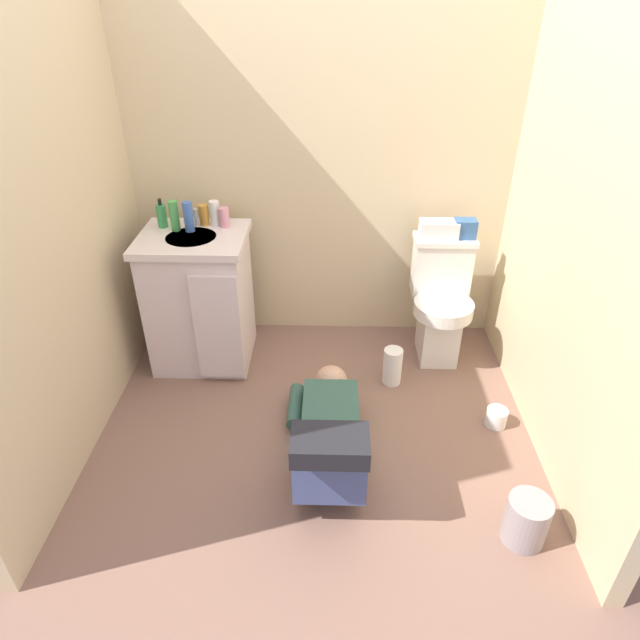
{
  "coord_description": "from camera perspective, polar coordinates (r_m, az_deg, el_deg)",
  "views": [
    {
      "loc": [
        0.08,
        -2.19,
        2.02
      ],
      "look_at": [
        0.02,
        0.33,
        0.45
      ],
      "focal_mm": 30.62,
      "sensor_mm": 36.0,
      "label": 1
    }
  ],
  "objects": [
    {
      "name": "toilet",
      "position": [
        3.39,
        12.47,
        1.88
      ],
      "size": [
        0.36,
        0.46,
        0.75
      ],
      "color": "white",
      "rests_on": "ground_plane"
    },
    {
      "name": "vanity_cabinet",
      "position": [
        3.32,
        -12.39,
        2.2
      ],
      "size": [
        0.6,
        0.53,
        0.82
      ],
      "color": "silver",
      "rests_on": "ground_plane"
    },
    {
      "name": "trash_can",
      "position": [
        2.57,
        20.74,
        -18.99
      ],
      "size": [
        0.18,
        0.18,
        0.22
      ],
      "primitive_type": "cylinder",
      "color": "gray",
      "rests_on": "ground_plane"
    },
    {
      "name": "paper_towel_roll",
      "position": [
        3.22,
        7.58,
        -4.8
      ],
      "size": [
        0.11,
        0.11,
        0.23
      ],
      "primitive_type": "cylinder",
      "color": "white",
      "rests_on": "ground_plane"
    },
    {
      "name": "wall_back",
      "position": [
        3.31,
        0.04,
        17.56
      ],
      "size": [
        2.41,
        0.08,
        2.4
      ],
      "primitive_type": "cube",
      "color": "beige",
      "rests_on": "ground_plane"
    },
    {
      "name": "person_plumber",
      "position": [
        2.66,
        0.95,
        -11.97
      ],
      "size": [
        0.39,
        1.06,
        0.52
      ],
      "color": "#33594C",
      "rests_on": "ground_plane"
    },
    {
      "name": "bottle_white",
      "position": [
        3.24,
        -10.95,
        10.9
      ],
      "size": [
        0.06,
        0.06,
        0.14
      ],
      "primitive_type": "cylinder",
      "color": "white",
      "rests_on": "vanity_cabinet"
    },
    {
      "name": "bottle_pink",
      "position": [
        3.21,
        -9.97,
        10.51
      ],
      "size": [
        0.06,
        0.06,
        0.11
      ],
      "primitive_type": "cylinder",
      "color": "pink",
      "rests_on": "vanity_cabinet"
    },
    {
      "name": "wall_left",
      "position": [
        2.65,
        -27.12,
        10.36
      ],
      "size": [
        0.08,
        1.96,
        2.4
      ],
      "primitive_type": "cube",
      "color": "beige",
      "rests_on": "ground_plane"
    },
    {
      "name": "faucet",
      "position": [
        3.25,
        -12.82,
        10.4
      ],
      "size": [
        0.02,
        0.02,
        0.1
      ],
      "primitive_type": "cylinder",
      "color": "silver",
      "rests_on": "vanity_cabinet"
    },
    {
      "name": "wall_right",
      "position": [
        2.57,
        26.67,
        9.92
      ],
      "size": [
        0.08,
        1.96,
        2.4
      ],
      "primitive_type": "cube",
      "color": "beige",
      "rests_on": "ground_plane"
    },
    {
      "name": "soap_dispenser",
      "position": [
        3.28,
        -16.21,
        10.44
      ],
      "size": [
        0.06,
        0.06,
        0.17
      ],
      "color": "#37934E",
      "rests_on": "vanity_cabinet"
    },
    {
      "name": "ground_plane",
      "position": [
        2.99,
        -0.49,
        -11.08
      ],
      "size": [
        2.75,
        2.96,
        0.04
      ],
      "primitive_type": "cube",
      "color": "#815E4F"
    },
    {
      "name": "bottle_amber",
      "position": [
        3.25,
        -12.05,
        10.68
      ],
      "size": [
        0.06,
        0.06,
        0.12
      ],
      "primitive_type": "cylinder",
      "color": "orange",
      "rests_on": "vanity_cabinet"
    },
    {
      "name": "toiletry_bag",
      "position": [
        3.3,
        14.91,
        9.21
      ],
      "size": [
        0.12,
        0.09,
        0.11
      ],
      "primitive_type": "cube",
      "color": "#33598C",
      "rests_on": "toilet"
    },
    {
      "name": "bottle_blue",
      "position": [
        3.18,
        -13.59,
        10.44
      ],
      "size": [
        0.05,
        0.05,
        0.17
      ],
      "primitive_type": "cylinder",
      "color": "#3B65B3",
      "rests_on": "vanity_cabinet"
    },
    {
      "name": "toilet_paper_roll",
      "position": [
        3.09,
        17.95,
        -9.65
      ],
      "size": [
        0.11,
        0.11,
        0.1
      ],
      "primitive_type": "cylinder",
      "color": "white",
      "rests_on": "ground_plane"
    },
    {
      "name": "tissue_box",
      "position": [
        3.27,
        12.31,
        9.26
      ],
      "size": [
        0.22,
        0.11,
        0.1
      ],
      "primitive_type": "cube",
      "color": "silver",
      "rests_on": "toilet"
    },
    {
      "name": "bottle_green",
      "position": [
        3.21,
        -15.0,
        10.48
      ],
      "size": [
        0.05,
        0.05,
        0.17
      ],
      "primitive_type": "cylinder",
      "color": "#47A24D",
      "rests_on": "vanity_cabinet"
    }
  ]
}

